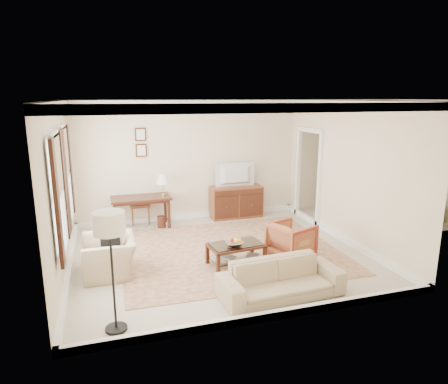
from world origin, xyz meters
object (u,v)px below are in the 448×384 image
striped_armchair (292,238)px  club_armchair (109,250)px  sofa (281,274)px  sideboard (236,202)px  tv (236,168)px  writing_desk (141,202)px  coffee_table (236,249)px

striped_armchair → club_armchair: (-3.31, 0.24, 0.06)m
sofa → sideboard: bearing=77.1°
tv → sofa: tv is taller
sideboard → tv: bearing=-90.0°
writing_desk → club_armchair: 2.49m
tv → sofa: 4.25m
club_armchair → tv: bearing=128.2°
sofa → tv: bearing=77.1°
sideboard → writing_desk: bearing=-176.2°
sideboard → sofa: 4.17m
striped_armchair → sideboard: bearing=-16.9°
writing_desk → tv: (2.36, 0.14, 0.65)m
striped_armchair → sofa: same height
striped_armchair → writing_desk: bearing=23.9°
sideboard → striped_armchair: (0.17, -2.75, -0.03)m
coffee_table → sofa: bearing=-78.2°
sideboard → sofa: size_ratio=0.69×
striped_armchair → tv: bearing=-16.8°
sofa → coffee_table: bearing=98.4°
sideboard → sofa: sideboard is taller
sideboard → club_armchair: club_armchair is taller
coffee_table → writing_desk: bearing=117.7°
club_armchair → coffee_table: bearing=81.9°
writing_desk → sofa: size_ratio=0.72×
coffee_table → club_armchair: 2.20m
striped_armchair → sofa: (-0.86, -1.36, -0.00)m
tv → writing_desk: bearing=3.3°
writing_desk → striped_armchair: bearing=-45.8°
striped_armchair → club_armchair: bearing=65.6°
tv → sofa: size_ratio=0.51×
striped_armchair → sofa: 1.61m
sofa → writing_desk: bearing=109.5°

